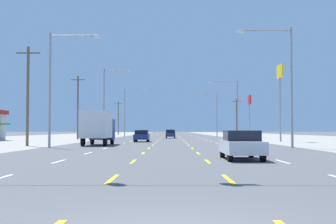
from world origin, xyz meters
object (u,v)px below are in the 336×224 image
at_px(box_truck_far_left_near, 98,126).
at_px(hatchback_center_turn_midfar, 170,134).
at_px(streetlight_right_row_0, 286,77).
at_px(streetlight_left_row_0, 55,80).
at_px(sedan_far_left_far, 143,133).
at_px(streetlight_left_row_1, 107,99).
at_px(streetlight_right_row_1, 234,104).
at_px(streetlight_left_row_2, 127,109).
at_px(sedan_inner_left_mid, 142,136).
at_px(streetlight_right_row_2, 214,111).
at_px(sedan_inner_right_nearest, 241,145).
at_px(pole_sign_right_row_2, 250,104).
at_px(pole_sign_right_row_1, 280,81).

relative_size(box_truck_far_left_near, hatchback_center_turn_midfar, 1.85).
bearing_deg(streetlight_right_row_0, streetlight_left_row_0, -180.00).
xyz_separation_m(sedan_far_left_far, streetlight_left_row_1, (-2.77, -46.79, 5.44)).
distance_m(streetlight_right_row_1, streetlight_left_row_2, 36.09).
height_order(sedan_inner_left_mid, streetlight_right_row_2, streetlight_right_row_2).
xyz_separation_m(sedan_inner_right_nearest, sedan_inner_left_mid, (-7.18, 33.41, 0.00)).
relative_size(sedan_inner_left_mid, pole_sign_right_row_2, 0.54).
bearing_deg(pole_sign_right_row_1, box_truck_far_left_near, -147.64).
xyz_separation_m(pole_sign_right_row_2, streetlight_left_row_0, (-25.23, -50.88, -0.87)).
bearing_deg(sedan_far_left_far, hatchback_center_turn_midfar, -78.65).
xyz_separation_m(sedan_inner_right_nearest, pole_sign_right_row_2, (11.98, 65.75, 5.75)).
distance_m(hatchback_center_turn_midfar, pole_sign_right_row_1, 28.02).
xyz_separation_m(streetlight_left_row_0, streetlight_right_row_2, (19.29, 60.96, 0.03)).
xyz_separation_m(sedan_inner_right_nearest, streetlight_left_row_0, (-13.26, 14.87, 4.89)).
relative_size(streetlight_left_row_1, streetlight_right_row_1, 1.19).
relative_size(streetlight_left_row_0, streetlight_left_row_1, 0.90).
xyz_separation_m(sedan_far_left_far, pole_sign_right_row_2, (22.53, -26.40, 5.75)).
bearing_deg(sedan_inner_right_nearest, box_truck_far_left_near, 116.91).
height_order(hatchback_center_turn_midfar, pole_sign_right_row_1, pole_sign_right_row_1).
xyz_separation_m(pole_sign_right_row_2, streetlight_right_row_0, (-5.86, -50.88, -0.62)).
height_order(sedan_inner_right_nearest, box_truck_far_left_near, box_truck_far_left_near).
distance_m(sedan_inner_right_nearest, pole_sign_right_row_2, 67.08).
bearing_deg(sedan_inner_left_mid, streetlight_left_row_1, 117.21).
height_order(streetlight_right_row_0, streetlight_right_row_2, streetlight_right_row_0).
xyz_separation_m(pole_sign_right_row_1, pole_sign_right_row_2, (1.62, 31.47, -1.16)).
bearing_deg(sedan_inner_left_mid, streetlight_left_row_2, 98.12).
relative_size(box_truck_far_left_near, streetlight_left_row_1, 0.67).
bearing_deg(streetlight_left_row_1, pole_sign_right_row_2, 38.88).
distance_m(pole_sign_right_row_2, streetlight_left_row_0, 56.80).
xyz_separation_m(pole_sign_right_row_2, streetlight_left_row_1, (-25.30, -20.40, -0.32)).
relative_size(sedan_inner_left_mid, streetlight_left_row_1, 0.42).
xyz_separation_m(sedan_inner_left_mid, streetlight_right_row_1, (13.25, 11.95, 4.60)).
bearing_deg(sedan_inner_left_mid, sedan_inner_right_nearest, -77.87).
height_order(hatchback_center_turn_midfar, streetlight_left_row_1, streetlight_left_row_1).
distance_m(sedan_inner_left_mid, pole_sign_right_row_1, 18.87).
bearing_deg(sedan_far_left_far, pole_sign_right_row_2, -49.52).
height_order(sedan_inner_right_nearest, hatchback_center_turn_midfar, hatchback_center_turn_midfar).
height_order(pole_sign_right_row_1, streetlight_left_row_2, streetlight_left_row_2).
distance_m(hatchback_center_turn_midfar, streetlight_right_row_1, 16.25).
bearing_deg(sedan_far_left_far, streetlight_right_row_2, -44.54).
height_order(streetlight_right_row_1, streetlight_left_row_2, streetlight_left_row_2).
distance_m(sedan_inner_right_nearest, streetlight_left_row_1, 47.58).
relative_size(sedan_inner_left_mid, hatchback_center_turn_midfar, 1.15).
distance_m(box_truck_far_left_near, pole_sign_right_row_1, 25.53).
xyz_separation_m(streetlight_right_row_1, streetlight_right_row_2, (-0.05, 30.48, 0.32)).
xyz_separation_m(streetlight_right_row_0, streetlight_left_row_2, (-19.35, 60.96, 0.24)).
distance_m(pole_sign_right_row_1, pole_sign_right_row_2, 31.53).
bearing_deg(pole_sign_right_row_2, streetlight_left_row_2, 158.20).
bearing_deg(streetlight_left_row_0, pole_sign_right_row_1, 39.42).
distance_m(sedan_inner_left_mid, sedan_far_left_far, 58.84).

